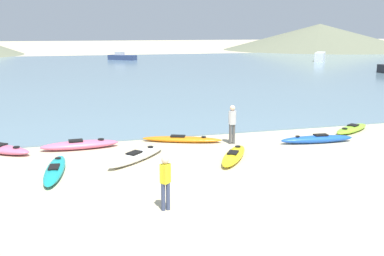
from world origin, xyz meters
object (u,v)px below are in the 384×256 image
kayak_on_sand_0 (80,145)px  kayak_on_sand_5 (352,129)px  kayak_on_sand_2 (234,155)px  person_near_foreground (165,180)px  kayak_on_sand_3 (55,170)px  kayak_on_sand_1 (317,139)px  kayak_on_sand_4 (137,156)px  kayak_on_sand_8 (3,149)px  person_near_waterline (232,122)px  moored_boat_1 (320,57)px  kayak_on_sand_6 (182,139)px  moored_boat_0 (122,57)px

kayak_on_sand_0 → kayak_on_sand_5: 12.95m
kayak_on_sand_2 → person_near_foreground: person_near_foreground is taller
kayak_on_sand_2 → kayak_on_sand_3: size_ratio=0.82×
kayak_on_sand_1 → person_near_foreground: 9.84m
kayak_on_sand_4 → kayak_on_sand_8: (-5.05, 2.54, 0.00)m
kayak_on_sand_8 → person_near_waterline: bearing=-7.0°
person_near_waterline → moored_boat_1: bearing=54.2°
kayak_on_sand_2 → kayak_on_sand_4: (-3.61, 0.89, 0.02)m
kayak_on_sand_8 → person_near_foreground: (5.01, -7.58, 0.72)m
kayak_on_sand_5 → kayak_on_sand_8: (-15.98, 0.58, 0.02)m
kayak_on_sand_3 → kayak_on_sand_4: 3.11m
kayak_on_sand_2 → kayak_on_sand_4: 3.72m
kayak_on_sand_6 → person_near_foreground: person_near_foreground is taller
kayak_on_sand_2 → kayak_on_sand_8: (-8.66, 3.44, 0.02)m
kayak_on_sand_1 → kayak_on_sand_4: bearing=-176.7°
kayak_on_sand_1 → kayak_on_sand_4: kayak_on_sand_1 is taller
moored_boat_1 → kayak_on_sand_0: bearing=-131.4°
moored_boat_0 → moored_boat_1: bearing=-21.3°
kayak_on_sand_2 → kayak_on_sand_5: 7.86m
kayak_on_sand_0 → kayak_on_sand_4: (2.01, -2.36, -0.01)m
kayak_on_sand_4 → moored_boat_0: 58.25m
kayak_on_sand_0 → person_near_foreground: bearing=-75.0°
kayak_on_sand_0 → moored_boat_0: size_ratio=0.71×
person_near_foreground → person_near_waterline: (4.46, 6.41, 0.09)m
kayak_on_sand_2 → kayak_on_sand_3: kayak_on_sand_2 is taller
kayak_on_sand_2 → kayak_on_sand_1: bearing=16.9°
kayak_on_sand_1 → person_near_waterline: 3.86m
kayak_on_sand_8 → person_near_waterline: person_near_waterline is taller
person_near_waterline → kayak_on_sand_3: bearing=-163.5°
kayak_on_sand_0 → kayak_on_sand_4: bearing=-49.5°
kayak_on_sand_8 → kayak_on_sand_3: bearing=-58.7°
kayak_on_sand_6 → moored_boat_1: moored_boat_1 is taller
kayak_on_sand_1 → moored_boat_1: (28.66, 45.80, 0.57)m
kayak_on_sand_6 → person_near_waterline: bearing=-24.4°
kayak_on_sand_1 → moored_boat_1: size_ratio=0.67×
kayak_on_sand_8 → kayak_on_sand_4: bearing=-26.7°
kayak_on_sand_8 → moored_boat_1: moored_boat_1 is taller
kayak_on_sand_2 → kayak_on_sand_8: kayak_on_sand_8 is taller
kayak_on_sand_0 → kayak_on_sand_3: kayak_on_sand_0 is taller
kayak_on_sand_1 → kayak_on_sand_8: bearing=171.0°
kayak_on_sand_2 → moored_boat_1: size_ratio=0.57×
kayak_on_sand_4 → kayak_on_sand_5: (10.93, 1.96, -0.02)m
kayak_on_sand_0 → kayak_on_sand_6: (4.41, -0.06, -0.05)m
kayak_on_sand_1 → kayak_on_sand_2: size_ratio=1.17×
kayak_on_sand_4 → moored_boat_0: size_ratio=0.63×
kayak_on_sand_6 → kayak_on_sand_8: bearing=178.1°
kayak_on_sand_4 → moored_boat_0: moored_boat_0 is taller
kayak_on_sand_1 → kayak_on_sand_2: 4.68m
person_near_foreground → moored_boat_1: person_near_foreground is taller
kayak_on_sand_0 → kayak_on_sand_3: bearing=-107.3°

